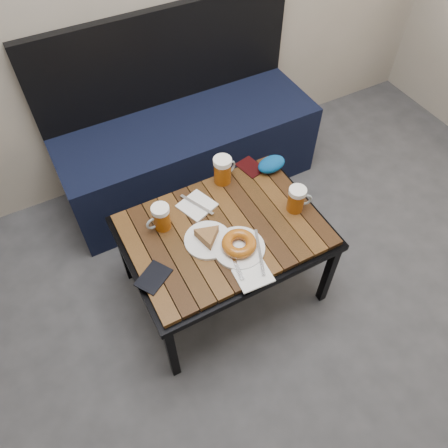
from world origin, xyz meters
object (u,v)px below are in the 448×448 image
plate_bagel (239,245)px  passport_navy (153,277)px  beer_mug_right (297,199)px  knit_pouch (271,164)px  passport_burgundy (251,167)px  bench (187,145)px  plate_pie (208,238)px  beer_mug_left (161,217)px  cafe_table (224,235)px  beer_mug_centre (223,170)px

plate_bagel → passport_navy: 0.36m
beer_mug_right → knit_pouch: beer_mug_right is taller
beer_mug_right → passport_navy: 0.68m
beer_mug_right → passport_burgundy: 0.32m
bench → plate_pie: bearing=-108.2°
bench → beer_mug_left: bench is taller
plate_bagel → cafe_table: bearing=91.4°
knit_pouch → passport_burgundy: bearing=146.2°
beer_mug_left → passport_navy: (-0.13, -0.21, -0.06)m
plate_pie → plate_bagel: (0.09, -0.09, 0.00)m
bench → passport_burgundy: 0.55m
plate_pie → plate_bagel: size_ratio=0.72×
knit_pouch → passport_navy: bearing=-157.7°
plate_pie → beer_mug_centre: bearing=51.9°
bench → plate_bagel: bearing=-100.6°
beer_mug_centre → plate_bagel: size_ratio=0.49×
plate_pie → plate_bagel: 0.13m
plate_bagel → passport_navy: bearing=174.1°
cafe_table → passport_navy: 0.37m
beer_mug_left → knit_pouch: (0.58, 0.08, -0.03)m
knit_pouch → plate_bagel: bearing=-137.3°
passport_navy → beer_mug_left: bearing=117.0°
bench → plate_bagel: (-0.16, -0.88, 0.22)m
cafe_table → passport_navy: (-0.35, -0.09, 0.05)m
plate_bagel → beer_mug_left: bearing=132.0°
plate_pie → passport_navy: (-0.26, -0.06, -0.02)m
beer_mug_centre → plate_pie: beer_mug_centre is taller
cafe_table → beer_mug_right: beer_mug_right is taller
cafe_table → knit_pouch: knit_pouch is taller
bench → beer_mug_centre: bearing=-94.6°
beer_mug_left → cafe_table: bearing=143.6°
cafe_table → passport_burgundy: 0.39m
plate_pie → knit_pouch: (0.45, 0.23, 0.01)m
cafe_table → beer_mug_right: size_ratio=6.96×
plate_bagel → knit_pouch: 0.49m
knit_pouch → cafe_table: bearing=-150.1°
bench → beer_mug_centre: size_ratio=10.55×
bench → passport_navy: bearing=-121.8°
beer_mug_left → beer_mug_centre: size_ratio=0.90×
cafe_table → plate_bagel: plate_bagel is taller
beer_mug_left → beer_mug_right: 0.57m
beer_mug_left → beer_mug_centre: 0.37m
beer_mug_centre → beer_mug_right: size_ratio=1.10×
plate_bagel → passport_burgundy: bearing=54.0°
bench → passport_navy: 1.01m
bench → beer_mug_left: 0.78m
bench → beer_mug_left: bearing=-122.0°
plate_pie → knit_pouch: 0.51m
bench → passport_burgundy: size_ratio=11.30×
beer_mug_centre → beer_mug_right: bearing=-72.1°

